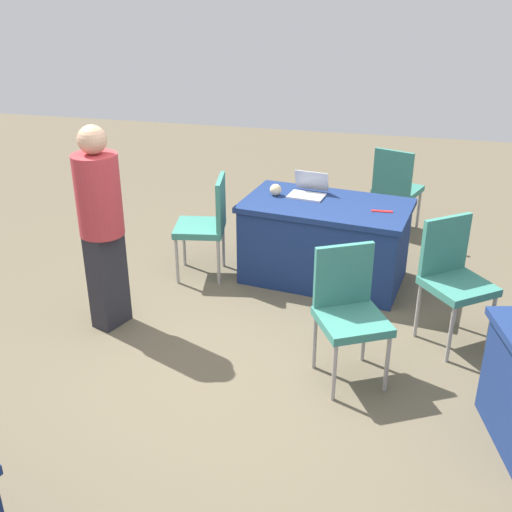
{
  "coord_description": "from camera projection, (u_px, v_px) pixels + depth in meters",
  "views": [
    {
      "loc": [
        -1.06,
        3.61,
        2.65
      ],
      "look_at": [
        -0.18,
        -0.03,
        0.9
      ],
      "focal_mm": 43.68,
      "sensor_mm": 36.0,
      "label": 1
    }
  ],
  "objects": [
    {
      "name": "person_attendee_browsing",
      "position": [
        101.0,
        220.0,
        4.71
      ],
      "size": [
        0.43,
        0.43,
        1.63
      ],
      "rotation": [
        0.0,
        0.0,
        4.38
      ],
      "color": "#26262D",
      "rests_on": "ground"
    },
    {
      "name": "chair_tucked_left",
      "position": [
        396.0,
        185.0,
        6.6
      ],
      "size": [
        0.56,
        0.56,
        0.94
      ],
      "rotation": [
        0.0,
        0.0,
        2.79
      ],
      "color": "#9E9993",
      "rests_on": "ground"
    },
    {
      "name": "table_foreground",
      "position": [
        325.0,
        241.0,
        5.67
      ],
      "size": [
        1.57,
        1.03,
        0.74
      ],
      "rotation": [
        0.0,
        0.0,
        -0.14
      ],
      "color": "navy",
      "rests_on": "ground"
    },
    {
      "name": "chair_aisle",
      "position": [
        453.0,
        274.0,
        4.64
      ],
      "size": [
        0.62,
        0.62,
        0.97
      ],
      "rotation": [
        0.0,
        0.0,
        0.66
      ],
      "color": "#9E9993",
      "rests_on": "ground"
    },
    {
      "name": "scissors_red",
      "position": [
        382.0,
        211.0,
        5.31
      ],
      "size": [
        0.18,
        0.05,
        0.01
      ],
      "primitive_type": "cube",
      "rotation": [
        0.0,
        0.0,
        0.07
      ],
      "color": "red",
      "rests_on": "table_foreground"
    },
    {
      "name": "chair_by_pillar",
      "position": [
        349.0,
        307.0,
        4.24
      ],
      "size": [
        0.6,
        0.6,
        0.95
      ],
      "rotation": [
        0.0,
        0.0,
        0.5
      ],
      "color": "#9E9993",
      "rests_on": "ground"
    },
    {
      "name": "ground_plane",
      "position": [
        231.0,
        367.0,
        4.52
      ],
      "size": [
        14.4,
        14.4,
        0.0
      ],
      "primitive_type": "plane",
      "color": "brown"
    },
    {
      "name": "chair_tucked_right",
      "position": [
        207.0,
        221.0,
        5.66
      ],
      "size": [
        0.51,
        0.51,
        0.95
      ],
      "rotation": [
        0.0,
        0.0,
        -1.4
      ],
      "color": "#9E9993",
      "rests_on": "ground"
    },
    {
      "name": "laptop_silver",
      "position": [
        308.0,
        191.0,
        5.68
      ],
      "size": [
        0.36,
        0.33,
        0.21
      ],
      "rotation": [
        0.0,
        0.0,
        -0.14
      ],
      "color": "silver",
      "rests_on": "table_foreground"
    },
    {
      "name": "yarn_ball",
      "position": [
        276.0,
        190.0,
        5.67
      ],
      "size": [
        0.11,
        0.11,
        0.11
      ],
      "primitive_type": "sphere",
      "color": "beige",
      "rests_on": "table_foreground"
    }
  ]
}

